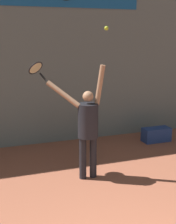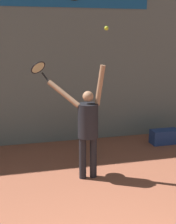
# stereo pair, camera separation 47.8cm
# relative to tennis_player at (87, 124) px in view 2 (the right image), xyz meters

# --- Properties ---
(back_wall) EXTENTS (18.00, 0.10, 5.00)m
(back_wall) POSITION_rel_tennis_player_xyz_m (-0.51, 2.24, 1.47)
(back_wall) COLOR slate
(back_wall) RESTS_ON ground_plane
(tennis_player) EXTENTS (0.99, 0.62, 2.10)m
(tennis_player) POSITION_rel_tennis_player_xyz_m (0.00, 0.00, 0.00)
(tennis_player) COLOR black
(tennis_player) RESTS_ON ground_plane
(tennis_racket) EXTENTS (0.37, 0.43, 0.38)m
(tennis_racket) POSITION_rel_tennis_player_xyz_m (-0.78, 0.60, 0.96)
(tennis_racket) COLOR black
(tennis_ball) EXTENTS (0.07, 0.07, 0.07)m
(tennis_ball) POSITION_rel_tennis_player_xyz_m (0.30, -0.11, 1.68)
(tennis_ball) COLOR #CCDB2D
(equipment_bag) EXTENTS (0.70, 0.33, 0.35)m
(equipment_bag) POSITION_rel_tennis_player_xyz_m (2.32, 1.39, -0.86)
(equipment_bag) COLOR navy
(equipment_bag) RESTS_ON ground_plane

